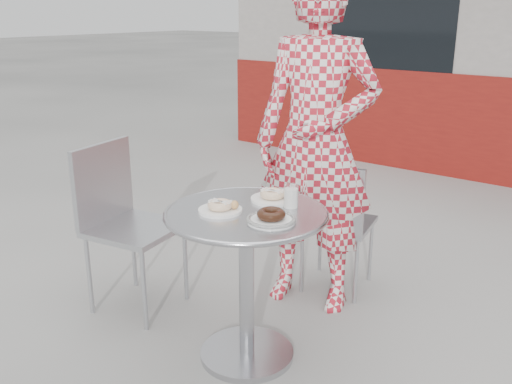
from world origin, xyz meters
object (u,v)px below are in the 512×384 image
Objects in this scene: plate_far at (273,196)px; plate_near at (221,207)px; seated_person at (316,143)px; milk_cup at (291,197)px; bistro_table at (246,249)px; plate_checker at (271,218)px; chair_left at (136,259)px; chair_far at (337,249)px.

plate_far is 1.04× the size of plate_near.
milk_cup is at bearing -82.96° from seated_person.
milk_cup is (0.21, 0.23, 0.03)m from plate_near.
milk_cup reaches higher than bistro_table.
bistro_table is 0.26m from plate_checker.
chair_left reaches higher than bistro_table.
plate_far is 0.97× the size of plate_checker.
chair_left is at bearing 178.76° from bistro_table.
plate_near is at bearing -105.01° from seated_person.
bistro_table is 0.76m from seated_person.
chair_left is 0.86m from plate_near.
seated_person is 0.76m from plate_near.
plate_checker reaches higher than bistro_table.
chair_left is 1.06m from milk_cup.
chair_far is 0.92m from milk_cup.
seated_person reaches higher than bistro_table.
seated_person is at bearing 95.53° from bistro_table.
chair_far is at bearing 92.90° from plate_far.
plate_near is 1.83× the size of milk_cup.
bistro_table is at bearing 40.13° from plate_near.
chair_far is 7.47× the size of milk_cup.
seated_person is 9.43× the size of plate_near.
bistro_table is 0.84m from chair_left.
plate_far is (0.04, -0.69, 0.52)m from chair_far.
chair_left is at bearing -151.30° from seated_person.
bistro_table is 3.67× the size of plate_far.
plate_near is 0.25m from plate_checker.
chair_left is 0.95m from plate_far.
milk_cup is at bearing -14.00° from plate_far.
bistro_table is 0.94m from chair_far.
plate_checker is 0.21m from milk_cup.
plate_far is at bearing 80.61° from chair_far.
milk_cup is at bearing -90.85° from chair_left.
plate_near is (-0.06, -0.95, 0.52)m from chair_far.
seated_person is at bearing 107.83° from plate_checker.
plate_checker reaches higher than chair_far.
milk_cup reaches higher than plate_far.
milk_cup is (0.15, -0.72, 0.54)m from chair_far.
plate_far is at bearing 166.00° from milk_cup.
plate_far is 1.91× the size of milk_cup.
plate_near is (0.70, -0.09, 0.48)m from chair_left.
chair_left reaches higher than plate_far.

